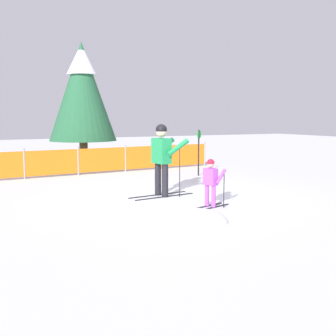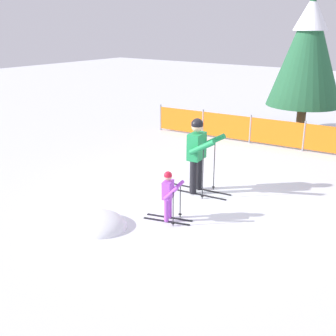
{
  "view_description": "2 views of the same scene",
  "coord_description": "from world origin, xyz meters",
  "px_view_note": "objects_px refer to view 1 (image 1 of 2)",
  "views": [
    {
      "loc": [
        -4.61,
        -9.25,
        1.98
      ],
      "look_at": [
        -0.14,
        -0.32,
        0.77
      ],
      "focal_mm": 45.0,
      "sensor_mm": 36.0,
      "label": 1
    },
    {
      "loc": [
        5.03,
        -7.89,
        3.89
      ],
      "look_at": [
        -0.23,
        -0.76,
        0.83
      ],
      "focal_mm": 45.0,
      "sensor_mm": 36.0,
      "label": 2
    }
  ],
  "objects_px": {
    "skier_child": "(211,179)",
    "safety_fence": "(103,160)",
    "skier_adult": "(162,153)",
    "trail_marker": "(199,148)",
    "conifer_far": "(82,90)"
  },
  "relations": [
    {
      "from": "skier_child",
      "to": "trail_marker",
      "type": "bearing_deg",
      "value": 45.62
    },
    {
      "from": "skier_adult",
      "to": "trail_marker",
      "type": "distance_m",
      "value": 3.93
    },
    {
      "from": "safety_fence",
      "to": "trail_marker",
      "type": "relative_size",
      "value": 5.77
    },
    {
      "from": "safety_fence",
      "to": "trail_marker",
      "type": "xyz_separation_m",
      "value": [
        2.75,
        -1.99,
        0.47
      ]
    },
    {
      "from": "conifer_far",
      "to": "skier_child",
      "type": "bearing_deg",
      "value": -87.24
    },
    {
      "from": "conifer_far",
      "to": "trail_marker",
      "type": "bearing_deg",
      "value": -57.35
    },
    {
      "from": "skier_adult",
      "to": "trail_marker",
      "type": "xyz_separation_m",
      "value": [
        2.73,
        2.82,
        -0.13
      ]
    },
    {
      "from": "skier_child",
      "to": "safety_fence",
      "type": "xyz_separation_m",
      "value": [
        -0.4,
        6.49,
        -0.13
      ]
    },
    {
      "from": "safety_fence",
      "to": "skier_adult",
      "type": "bearing_deg",
      "value": -89.76
    },
    {
      "from": "skier_adult",
      "to": "safety_fence",
      "type": "height_order",
      "value": "skier_adult"
    },
    {
      "from": "safety_fence",
      "to": "skier_child",
      "type": "bearing_deg",
      "value": -86.5
    },
    {
      "from": "skier_adult",
      "to": "safety_fence",
      "type": "relative_size",
      "value": 0.2
    },
    {
      "from": "skier_adult",
      "to": "trail_marker",
      "type": "relative_size",
      "value": 1.17
    },
    {
      "from": "skier_adult",
      "to": "safety_fence",
      "type": "bearing_deg",
      "value": 82.73
    },
    {
      "from": "skier_child",
      "to": "trail_marker",
      "type": "height_order",
      "value": "trail_marker"
    }
  ]
}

